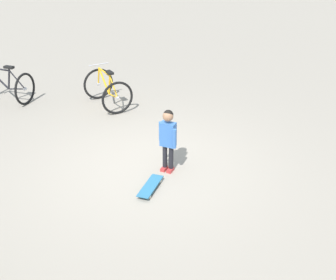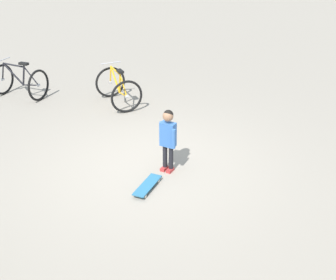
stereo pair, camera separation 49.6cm
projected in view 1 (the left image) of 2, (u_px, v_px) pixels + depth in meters
name	position (u px, v px, depth m)	size (l,w,h in m)	color
ground_plane	(148.00, 166.00, 7.45)	(50.00, 50.00, 0.00)	#9E9384
child_person	(168.00, 134.00, 7.03)	(0.33, 0.28, 1.06)	black
skateboard	(150.00, 186.00, 6.77)	(0.27, 0.68, 0.07)	teal
bicycle_near	(5.00, 85.00, 9.88)	(1.14, 0.83, 0.85)	black
bicycle_mid	(107.00, 90.00, 9.64)	(1.25, 1.27, 0.85)	black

